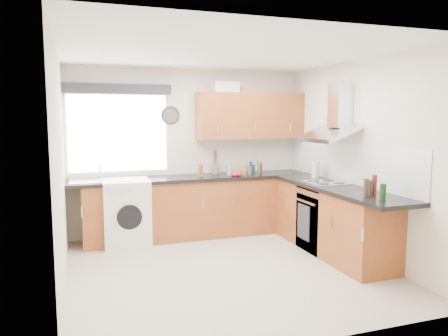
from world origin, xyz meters
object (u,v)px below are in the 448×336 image
object	(u,v)px
oven	(325,219)
washing_machine	(127,212)
extractor_hood	(334,118)
upper_cabinets	(250,116)

from	to	relation	value
oven	washing_machine	distance (m)	2.73
oven	extractor_hood	distance (m)	1.35
oven	upper_cabinets	size ratio (longest dim) A/B	0.50
extractor_hood	washing_machine	xyz separation A→B (m)	(-2.60, 1.10, -1.31)
oven	upper_cabinets	distance (m)	1.99
extractor_hood	oven	bearing A→B (deg)	180.00
extractor_hood	washing_machine	bearing A→B (deg)	157.07
upper_cabinets	washing_machine	size ratio (longest dim) A/B	1.85
oven	extractor_hood	bearing A→B (deg)	-0.00
extractor_hood	upper_cabinets	distance (m)	1.48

